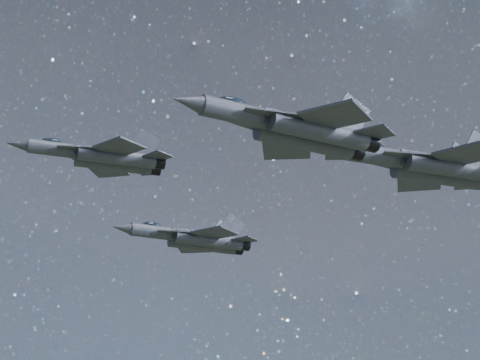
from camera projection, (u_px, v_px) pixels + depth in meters
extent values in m
cylinder|color=#333640|center=(63.00, 150.00, 77.94)|extent=(6.80, 1.71, 1.42)
cone|color=#333640|center=(17.00, 144.00, 76.59)|extent=(2.24, 1.37, 1.28)
ellipsoid|color=black|center=(53.00, 142.00, 77.84)|extent=(2.21, 1.05, 0.70)
cube|color=#333640|center=(112.00, 156.00, 79.38)|extent=(7.52, 1.68, 1.18)
cylinder|color=#333640|center=(117.00, 157.00, 78.55)|extent=(7.71, 1.75, 1.42)
cylinder|color=#333640|center=(113.00, 164.00, 80.16)|extent=(7.71, 1.75, 1.42)
cylinder|color=black|center=(159.00, 163.00, 79.84)|extent=(1.24, 1.36, 1.31)
cylinder|color=black|center=(154.00, 169.00, 81.45)|extent=(1.24, 1.36, 1.31)
cube|color=#333640|center=(82.00, 148.00, 77.32)|extent=(4.84, 1.70, 0.11)
cube|color=#333640|center=(78.00, 158.00, 79.50)|extent=(4.84, 2.08, 0.11)
cube|color=#333640|center=(119.00, 147.00, 76.62)|extent=(5.07, 5.19, 0.18)
cube|color=#333640|center=(108.00, 169.00, 82.10)|extent=(4.95, 5.12, 0.18)
cube|color=#333640|center=(158.00, 156.00, 78.74)|extent=(2.99, 3.05, 0.14)
cube|color=#333640|center=(148.00, 171.00, 82.45)|extent=(2.91, 2.99, 0.14)
cube|color=#333640|center=(145.00, 144.00, 79.76)|extent=(3.17, 0.44, 3.24)
cube|color=#333640|center=(140.00, 152.00, 81.78)|extent=(3.16, 0.54, 3.24)
cylinder|color=#333640|center=(161.00, 233.00, 90.60)|extent=(7.29, 2.48, 1.51)
cone|color=#333640|center=(122.00, 228.00, 88.79)|extent=(2.48, 1.66, 1.35)
ellipsoid|color=black|center=(152.00, 225.00, 90.40)|extent=(2.42, 1.32, 0.74)
cube|color=#333640|center=(202.00, 238.00, 92.55)|extent=(8.04, 2.53, 1.26)
cylinder|color=#333640|center=(209.00, 240.00, 91.72)|extent=(8.24, 2.61, 1.51)
cylinder|color=#333640|center=(202.00, 244.00, 93.37)|extent=(8.24, 2.61, 1.51)
cylinder|color=black|center=(244.00, 245.00, 93.46)|extent=(1.44, 1.55, 1.39)
cylinder|color=black|center=(237.00, 249.00, 95.11)|extent=(1.44, 1.55, 1.39)
cube|color=#333640|center=(180.00, 233.00, 90.13)|extent=(5.07, 1.33, 0.12)
cube|color=#333640|center=(172.00, 238.00, 92.35)|extent=(5.10, 2.63, 0.12)
cube|color=#333640|center=(215.00, 233.00, 89.74)|extent=(5.48, 5.54, 0.19)
cube|color=#333640|center=(193.00, 248.00, 95.34)|extent=(5.05, 5.29, 0.19)
cube|color=#333640|center=(245.00, 240.00, 92.31)|extent=(3.24, 3.27, 0.14)
cube|color=#333640|center=(230.00, 249.00, 96.09)|extent=(2.97, 3.07, 0.14)
cube|color=#333640|center=(232.00, 227.00, 93.26)|extent=(3.37, 0.55, 3.44)
cube|color=#333640|center=(223.00, 233.00, 95.31)|extent=(3.31, 0.88, 3.44)
cylinder|color=#333640|center=(247.00, 115.00, 58.75)|extent=(7.56, 2.97, 1.56)
cone|color=#333640|center=(188.00, 102.00, 56.64)|extent=(2.63, 1.84, 1.40)
ellipsoid|color=black|center=(233.00, 103.00, 58.49)|extent=(2.54, 1.49, 0.77)
cube|color=#333640|center=(307.00, 129.00, 61.01)|extent=(8.34, 3.06, 1.30)
cylinder|color=#333640|center=(319.00, 131.00, 60.20)|extent=(8.55, 3.16, 1.56)
cylinder|color=#333640|center=(305.00, 140.00, 61.86)|extent=(8.55, 3.16, 1.56)
cylinder|color=black|center=(369.00, 142.00, 62.22)|extent=(1.55, 1.67, 1.44)
cylinder|color=black|center=(354.00, 151.00, 63.88)|extent=(1.55, 1.67, 1.44)
cube|color=#333640|center=(278.00, 115.00, 58.38)|extent=(5.20, 1.12, 0.12)
cube|color=#333640|center=(260.00, 128.00, 60.61)|extent=(5.23, 2.98, 0.12)
cube|color=#333640|center=(335.00, 116.00, 58.20)|extent=(5.72, 5.74, 0.20)
cube|color=#333640|center=(287.00, 148.00, 63.83)|extent=(5.08, 5.37, 0.20)
cube|color=#333640|center=(375.00, 133.00, 61.04)|extent=(3.38, 3.40, 0.15)
cube|color=#333640|center=(340.00, 153.00, 64.85)|extent=(2.98, 3.11, 0.15)
cube|color=#333640|center=(352.00, 115.00, 61.93)|extent=(3.48, 0.62, 3.56)
cube|color=#333640|center=(333.00, 126.00, 64.00)|extent=(3.39, 1.10, 3.56)
cylinder|color=#333640|center=(386.00, 157.00, 75.74)|extent=(8.57, 2.40, 1.78)
cone|color=#333640|center=(334.00, 149.00, 73.90)|extent=(2.85, 1.80, 1.60)
ellipsoid|color=black|center=(372.00, 147.00, 75.58)|extent=(2.80, 1.40, 0.88)
cube|color=#333640|center=(439.00, 166.00, 77.71)|extent=(9.48, 2.40, 1.49)
cylinder|color=#333640|center=(451.00, 167.00, 76.68)|extent=(9.71, 2.48, 1.78)
cylinder|color=#333640|center=(437.00, 175.00, 78.68)|extent=(9.71, 2.48, 1.78)
cube|color=#333640|center=(413.00, 156.00, 75.03)|extent=(6.05, 1.95, 0.14)
cube|color=#333640|center=(396.00, 167.00, 77.73)|extent=(6.07, 2.77, 0.14)
cube|color=#333640|center=(466.00, 155.00, 74.28)|extent=(6.41, 6.54, 0.23)
cube|color=#333640|center=(419.00, 182.00, 81.09)|extent=(6.14, 6.38, 0.23)
cube|color=#333640|center=(468.00, 184.00, 81.67)|extent=(3.61, 3.72, 0.17)
cube|color=#333640|center=(479.00, 150.00, 78.30)|extent=(3.98, 0.58, 4.07)
cube|color=#333640|center=(461.00, 160.00, 80.80)|extent=(3.95, 0.79, 4.07)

